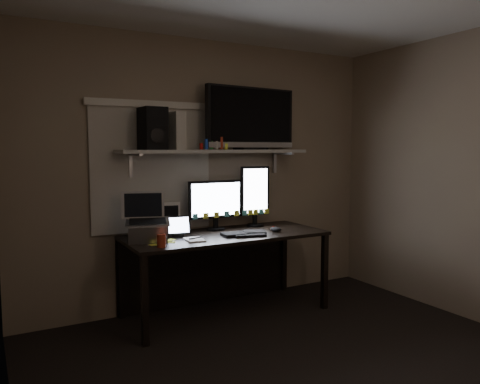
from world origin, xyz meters
TOP-DOWN VIEW (x-y plane):
  - floor at (0.00, 0.00)m, footprint 3.60×3.60m
  - back_wall at (0.00, 1.80)m, footprint 3.60×0.00m
  - left_wall at (-1.80, 0.00)m, footprint 0.00×3.60m
  - window_blinds at (-0.55, 1.79)m, footprint 1.10×0.02m
  - desk at (0.00, 1.55)m, footprint 1.80×0.75m
  - wall_shelf at (0.00, 1.62)m, footprint 1.80×0.35m
  - monitor_landscape at (0.01, 1.65)m, footprint 0.54×0.06m
  - monitor_portrait at (0.44, 1.65)m, footprint 0.30×0.08m
  - keyboard at (0.12, 1.30)m, footprint 0.44×0.26m
  - mouse at (0.45, 1.30)m, footprint 0.08×0.13m
  - notepad at (-0.36, 1.29)m, footprint 0.16×0.22m
  - tablet at (-0.43, 1.49)m, footprint 0.22×0.12m
  - file_sorter at (-0.45, 1.72)m, footprint 0.23×0.16m
  - laptop at (-0.71, 1.44)m, footprint 0.42×0.38m
  - cup at (-0.69, 1.16)m, footprint 0.08×0.08m
  - sticky_notes at (-0.59, 1.34)m, footprint 0.31×0.26m
  - tv at (0.39, 1.65)m, footprint 1.00×0.28m
  - game_console at (-0.39, 1.64)m, footprint 0.10×0.28m
  - speaker at (-0.60, 1.61)m, footprint 0.21×0.25m
  - bottles at (-0.03, 1.59)m, footprint 0.21×0.05m

SIDE VIEW (x-z plane):
  - floor at x=0.00m, z-range 0.00..0.00m
  - desk at x=0.00m, z-range 0.19..0.92m
  - sticky_notes at x=-0.59m, z-range 0.73..0.73m
  - notepad at x=-0.36m, z-range 0.73..0.74m
  - keyboard at x=0.12m, z-range 0.73..0.76m
  - mouse at x=0.45m, z-range 0.73..0.77m
  - cup at x=-0.69m, z-range 0.73..0.83m
  - tablet at x=-0.43m, z-range 0.73..0.92m
  - file_sorter at x=-0.45m, z-range 0.73..1.00m
  - laptop at x=-0.71m, z-range 0.73..1.13m
  - monitor_landscape at x=0.01m, z-range 0.73..1.20m
  - monitor_portrait at x=0.44m, z-range 0.73..1.33m
  - back_wall at x=0.00m, z-range -0.55..3.05m
  - left_wall at x=-1.80m, z-range -0.55..3.05m
  - window_blinds at x=-0.55m, z-range 0.75..1.85m
  - wall_shelf at x=0.00m, z-range 1.45..1.48m
  - bottles at x=-0.03m, z-range 1.48..1.61m
  - game_console at x=-0.39m, z-range 1.48..1.81m
  - speaker at x=-0.60m, z-range 1.48..1.84m
  - tv at x=0.39m, z-range 1.48..2.07m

